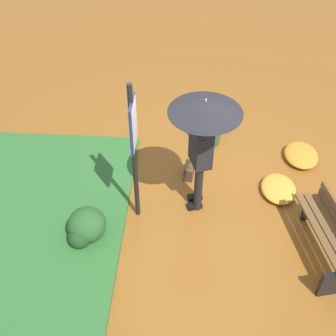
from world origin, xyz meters
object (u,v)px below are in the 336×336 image
Objects in this scene: handbag at (189,170)px; trash_bin at (210,123)px; info_sign_post at (134,140)px; person_with_umbrella at (203,128)px; park_bench at (329,235)px.

handbag is 1.02m from trash_bin.
handbag is (-0.87, 0.74, -1.32)m from info_sign_post.
park_bench is at bearing 67.03° from person_with_umbrella.
info_sign_post is at bearing -78.25° from person_with_umbrella.
person_with_umbrella is at bearing -6.00° from trash_bin.
info_sign_post is 1.62× the size of park_bench.
person_with_umbrella is 5.53× the size of handbag.
park_bench is at bearing 34.06° from trash_bin.
park_bench reaches higher than handbag.
info_sign_post is 2.91m from park_bench.
person_with_umbrella is 1.59m from handbag.
park_bench is (0.56, 2.66, -1.04)m from info_sign_post.
info_sign_post reaches higher than handbag.
trash_bin is at bearing -145.94° from park_bench.
info_sign_post is at bearing -101.89° from park_bench.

